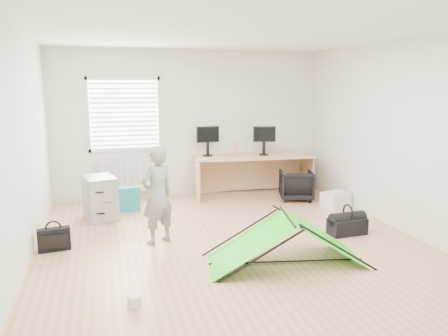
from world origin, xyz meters
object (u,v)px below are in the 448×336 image
object	(u,v)px
desk	(254,175)
storage_crate	(336,200)
thermos	(236,149)
office_chair	(296,185)
kite	(287,240)
person	(157,195)
filing_cabinet	(100,198)
monitor_right	(264,145)
duffel_bag	(347,226)
laptop_bag	(54,239)
monitor_left	(208,145)

from	to	relation	value
desk	storage_crate	bearing A→B (deg)	-41.51
desk	thermos	size ratio (longest dim) A/B	8.45
office_chair	kite	world-z (taller)	kite
person	desk	bearing A→B (deg)	-164.40
filing_cabinet	monitor_right	world-z (taller)	monitor_right
thermos	office_chair	bearing A→B (deg)	-27.81
thermos	kite	size ratio (longest dim) A/B	0.14
monitor_right	duffel_bag	world-z (taller)	monitor_right
kite	desk	bearing A→B (deg)	88.63
person	laptop_bag	world-z (taller)	person
desk	laptop_bag	bearing A→B (deg)	-144.73
desk	monitor_right	distance (m)	0.61
thermos	monitor_right	bearing A→B (deg)	-0.08
laptop_bag	monitor_right	bearing A→B (deg)	21.59
laptop_bag	kite	bearing A→B (deg)	-30.54
duffel_bag	monitor_left	bearing A→B (deg)	114.63
desk	monitor_left	bearing A→B (deg)	171.79
monitor_right	duffel_bag	distance (m)	2.60
desk	monitor_right	size ratio (longest dim) A/B	5.34
thermos	office_chair	size ratio (longest dim) A/B	0.45
monitor_left	thermos	bearing A→B (deg)	-23.32
storage_crate	laptop_bag	size ratio (longest dim) A/B	1.16
thermos	duffel_bag	distance (m)	2.72
filing_cabinet	laptop_bag	size ratio (longest dim) A/B	1.70
monitor_left	kite	xyz separation A→B (m)	(0.16, -3.32, -0.68)
monitor_left	person	bearing A→B (deg)	-121.30
kite	office_chair	bearing A→B (deg)	74.02
monitor_right	person	distance (m)	3.07
storage_crate	laptop_bag	bearing A→B (deg)	-169.53
monitor_left	thermos	world-z (taller)	monitor_left
filing_cabinet	office_chair	xyz separation A→B (m)	(3.45, 0.24, -0.07)
thermos	laptop_bag	bearing A→B (deg)	-146.57
person	storage_crate	distance (m)	3.33
monitor_right	laptop_bag	world-z (taller)	monitor_right
monitor_right	laptop_bag	xyz separation A→B (m)	(-3.57, -1.99, -0.81)
kite	laptop_bag	world-z (taller)	kite
storage_crate	kite	bearing A→B (deg)	-132.11
filing_cabinet	office_chair	size ratio (longest dim) A/B	1.14
monitor_left	filing_cabinet	bearing A→B (deg)	-156.87
kite	laptop_bag	bearing A→B (deg)	167.97
desk	kite	distance (m)	3.20
monitor_left	thermos	distance (m)	0.53
monitor_left	monitor_right	world-z (taller)	monitor_left
person	duffel_bag	distance (m)	2.69
filing_cabinet	monitor_left	size ratio (longest dim) A/B	1.59
desk	person	xyz separation A→B (m)	(-2.06, -2.05, 0.28)
monitor_left	laptop_bag	world-z (taller)	monitor_left
office_chair	storage_crate	world-z (taller)	office_chair
storage_crate	monitor_right	bearing A→B (deg)	127.61
person	kite	size ratio (longest dim) A/B	0.71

